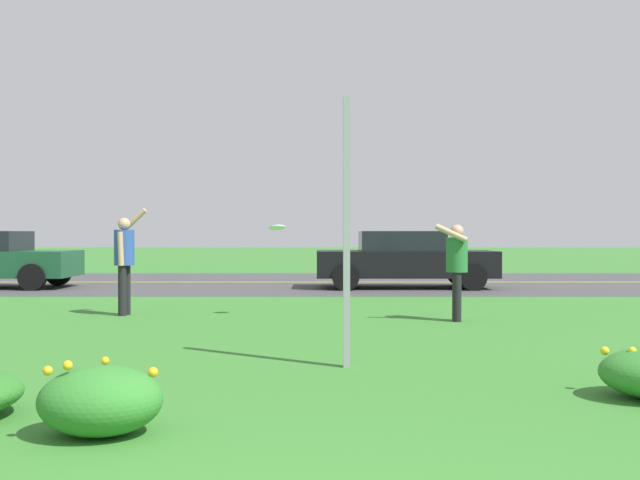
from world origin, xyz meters
TOP-DOWN VIEW (x-y plane):
  - ground_plane at (0.00, 9.44)m, footprint 120.00×120.00m
  - highway_strip at (0.00, 18.88)m, footprint 120.00×9.44m
  - highway_center_stripe at (0.00, 18.88)m, footprint 120.00×0.16m
  - daylily_clump_mid_left at (-1.29, 3.04)m, footprint 0.86×0.73m
  - sign_post_near_path at (0.51, 5.65)m, footprint 0.07×0.10m
  - person_thrower_blue_shirt at (-3.10, 10.51)m, footprint 0.53×0.51m
  - person_catcher_green_shirt at (2.41, 9.68)m, footprint 0.55×0.51m
  - frisbee_white at (-0.49, 10.26)m, footprint 0.28×0.27m
  - car_black_center_right at (2.38, 16.75)m, footprint 4.50×2.00m

SIDE VIEW (x-z plane):
  - ground_plane at x=0.00m, z-range 0.00..0.00m
  - highway_strip at x=0.00m, z-range 0.00..0.01m
  - highway_center_stripe at x=0.00m, z-range 0.01..0.01m
  - daylily_clump_mid_left at x=-1.29m, z-range -0.03..0.51m
  - car_black_center_right at x=2.38m, z-range 0.01..1.46m
  - person_catcher_green_shirt at x=2.41m, z-range 0.14..1.69m
  - person_thrower_blue_shirt at x=-3.10m, z-range 0.09..1.92m
  - sign_post_near_path at x=0.51m, z-range 0.00..2.82m
  - frisbee_white at x=-0.49m, z-range 1.44..1.55m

